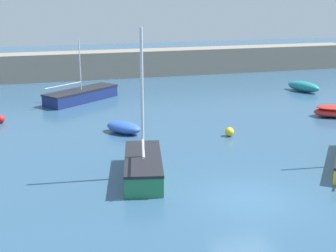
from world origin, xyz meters
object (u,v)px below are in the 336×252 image
fishing_dinghy_green (124,127)px  mooring_buoy_red (1,119)px  rowboat_with_red_cover (335,111)px  sailboat_twin_hulled (81,95)px  rowboat_white_midwater (303,87)px  mooring_buoy_yellow (229,132)px  sailboat_tall_mast (143,166)px

fishing_dinghy_green → mooring_buoy_red: size_ratio=5.00×
rowboat_with_red_cover → fishing_dinghy_green: (-14.09, 0.09, -0.03)m
sailboat_twin_hulled → mooring_buoy_red: sailboat_twin_hulled is taller
rowboat_with_red_cover → fishing_dinghy_green: 14.09m
rowboat_white_midwater → mooring_buoy_yellow: 14.73m
mooring_buoy_yellow → fishing_dinghy_green: bearing=158.3°
rowboat_with_red_cover → sailboat_twin_hulled: (-15.60, 9.20, 0.10)m
sailboat_twin_hulled → mooring_buoy_yellow: 13.43m
sailboat_tall_mast → mooring_buoy_red: 13.00m
rowboat_with_red_cover → fishing_dinghy_green: rowboat_with_red_cover is taller
sailboat_tall_mast → mooring_buoy_yellow: bearing=-40.4°
sailboat_tall_mast → fishing_dinghy_green: size_ratio=2.60×
sailboat_twin_hulled → rowboat_with_red_cover: bearing=-67.4°
sailboat_tall_mast → rowboat_white_midwater: (16.95, 14.64, -0.11)m
mooring_buoy_red → mooring_buoy_yellow: bearing=-27.2°
rowboat_with_red_cover → mooring_buoy_yellow: rowboat_with_red_cover is taller
fishing_dinghy_green → mooring_buoy_yellow: bearing=27.1°
sailboat_tall_mast → mooring_buoy_red: bearing=42.6°
rowboat_white_midwater → rowboat_with_red_cover: bearing=140.2°
sailboat_tall_mast → mooring_buoy_yellow: size_ratio=12.68×
rowboat_with_red_cover → sailboat_twin_hulled: size_ratio=0.52×
rowboat_white_midwater → mooring_buoy_red: 23.79m
mooring_buoy_red → mooring_buoy_yellow: (12.69, -6.53, 0.01)m
sailboat_tall_mast → rowboat_with_red_cover: 16.06m
sailboat_twin_hulled → mooring_buoy_yellow: sailboat_twin_hulled is taller
fishing_dinghy_green → mooring_buoy_red: fishing_dinghy_green is taller
sailboat_tall_mast → mooring_buoy_yellow: sailboat_tall_mast is taller
mooring_buoy_red → sailboat_tall_mast: bearing=-59.5°
rowboat_white_midwater → sailboat_twin_hulled: (-18.02, 1.39, 0.05)m
sailboat_tall_mast → rowboat_white_midwater: 22.40m
sailboat_tall_mast → sailboat_twin_hulled: size_ratio=1.09×
fishing_dinghy_green → sailboat_twin_hulled: bearing=148.2°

